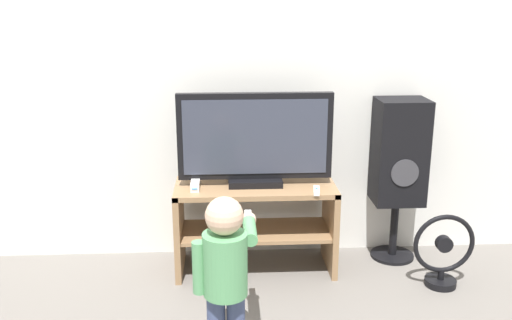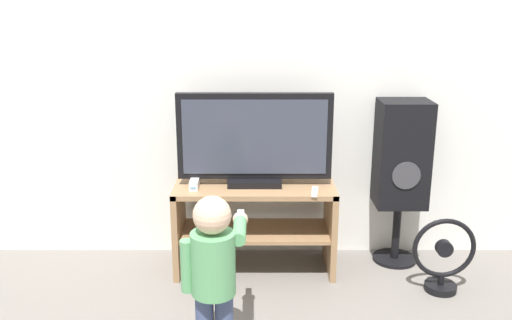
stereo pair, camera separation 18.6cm
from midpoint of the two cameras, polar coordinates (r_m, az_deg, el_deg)
name	(u,v)px [view 2 (the right image)]	position (r m, az deg, el deg)	size (l,w,h in m)	color
ground_plane	(256,283)	(3.47, 1.56, -12.23)	(16.00, 16.00, 0.00)	slate
wall_back	(256,54)	(3.56, 1.54, 10.51)	(10.00, 0.06, 2.60)	silver
tv_stand	(256,215)	(3.51, 1.53, -5.52)	(0.97, 0.41, 0.55)	#93704C
television	(256,140)	(3.38, 1.58, 1.97)	(0.92, 0.20, 0.56)	black
game_console	(196,183)	(3.41, -4.46, -2.30)	(0.05, 0.19, 0.05)	white
remote_primary	(316,192)	(3.32, 7.65, -3.17)	(0.05, 0.13, 0.03)	white
child	(215,264)	(2.64, -2.05, -10.36)	(0.30, 0.46, 0.80)	#3F4C72
speaker_tower	(403,158)	(3.64, 15.94, 0.15)	(0.31, 0.28, 1.05)	black
floor_fan	(445,259)	(3.50, 19.83, -9.28)	(0.36, 0.18, 0.45)	black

